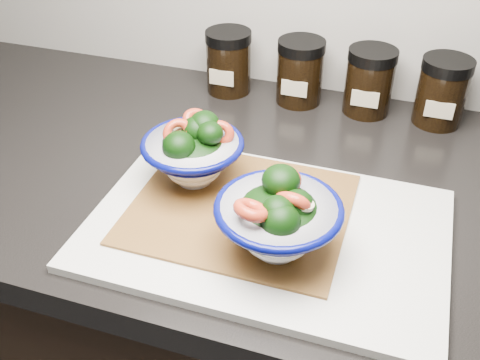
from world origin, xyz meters
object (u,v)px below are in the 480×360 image
(spice_jar_c, at_px, (369,81))
(spice_jar_d, at_px, (442,91))
(bowl_left, at_px, (194,152))
(spice_jar_a, at_px, (229,62))
(spice_jar_b, at_px, (300,72))
(cutting_board, at_px, (267,229))
(bowl_right, at_px, (279,219))

(spice_jar_c, xyz_separation_m, spice_jar_d, (0.12, 0.00, 0.00))
(bowl_left, relative_size, spice_jar_a, 1.24)
(bowl_left, bearing_deg, spice_jar_b, 75.71)
(cutting_board, height_order, spice_jar_a, spice_jar_a)
(bowl_right, relative_size, spice_jar_c, 1.32)
(cutting_board, bearing_deg, spice_jar_d, 61.89)
(cutting_board, bearing_deg, spice_jar_c, 78.31)
(bowl_left, relative_size, bowl_right, 0.94)
(cutting_board, distance_m, bowl_right, 0.08)
(cutting_board, xyz_separation_m, bowl_left, (-0.12, 0.06, 0.06))
(spice_jar_a, relative_size, spice_jar_b, 1.00)
(spice_jar_a, relative_size, spice_jar_d, 1.00)
(cutting_board, bearing_deg, bowl_right, -59.46)
(spice_jar_b, distance_m, spice_jar_c, 0.12)
(cutting_board, distance_m, spice_jar_a, 0.40)
(spice_jar_a, xyz_separation_m, spice_jar_b, (0.13, 0.00, 0.00))
(spice_jar_a, bearing_deg, bowl_right, -63.40)
(cutting_board, bearing_deg, spice_jar_b, 97.14)
(spice_jar_b, bearing_deg, spice_jar_a, 180.00)
(bowl_right, distance_m, spice_jar_c, 0.41)
(bowl_left, bearing_deg, spice_jar_d, 43.77)
(spice_jar_a, distance_m, spice_jar_d, 0.37)
(spice_jar_b, bearing_deg, bowl_right, -80.12)
(spice_jar_d, bearing_deg, bowl_right, -112.59)
(spice_jar_a, xyz_separation_m, spice_jar_c, (0.25, 0.00, 0.00))
(spice_jar_b, bearing_deg, spice_jar_d, 0.00)
(bowl_right, distance_m, spice_jar_d, 0.44)
(bowl_right, bearing_deg, spice_jar_d, 67.41)
(spice_jar_b, xyz_separation_m, spice_jar_d, (0.24, 0.00, 0.00))
(bowl_right, distance_m, spice_jar_a, 0.45)
(spice_jar_c, height_order, spice_jar_d, same)
(spice_jar_a, height_order, spice_jar_d, same)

